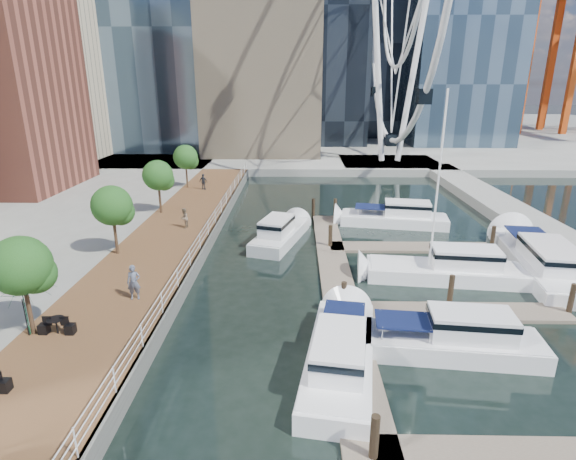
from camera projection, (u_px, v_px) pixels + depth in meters
The scene contains 14 objects.
ground at pixel (283, 417), 16.60m from camera, with size 520.00×520.00×0.00m, color black.
boardwalk at pixel (159, 255), 30.87m from camera, with size 6.00×60.00×1.00m, color brown.
seawall at pixel (202, 256), 30.81m from camera, with size 0.25×60.00×1.00m, color #595954.
land_far at pixel (295, 130), 113.39m from camera, with size 200.00×114.00×1.00m, color gray.
breakwater at pixel (546, 235), 35.09m from camera, with size 4.00×60.00×1.00m, color gray.
pier at pixel (389, 164), 65.61m from camera, with size 14.00×12.00×1.00m, color gray.
railing at pixel (200, 242), 30.50m from camera, with size 0.10×60.00×1.05m, color white, non-canonical shape.
floating_docks at pixel (426, 289), 25.79m from camera, with size 16.00×34.00×2.60m.
street_trees at pixel (112, 206), 28.79m from camera, with size 2.60×42.60×4.60m.
yacht_foreground at pixel (444, 353), 20.55m from camera, with size 2.52×9.39×2.15m, color white, non-canonical shape.
pedestrian_near at pixel (134, 282), 23.27m from camera, with size 0.68×0.45×1.87m, color #52596D.
pedestrian_mid at pixel (184, 218), 34.83m from camera, with size 0.77×0.60×1.59m, color #86715D.
pedestrian_far at pixel (204, 182), 47.56m from camera, with size 0.98×0.41×1.67m, color #2D3038.
moored_yachts at pixel (437, 280), 28.22m from camera, with size 22.61×34.46×11.50m.
Camera 1 is at (0.46, -13.63, 11.74)m, focal length 28.00 mm.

